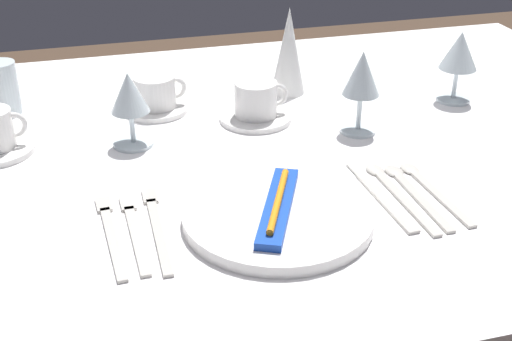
# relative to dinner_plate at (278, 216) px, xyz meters

# --- Properties ---
(dining_table) EXTENTS (1.80, 1.11, 0.74)m
(dining_table) POSITION_rel_dinner_plate_xyz_m (-0.03, 0.25, -0.09)
(dining_table) COLOR white
(dining_table) RESTS_ON ground
(dinner_plate) EXTENTS (0.28, 0.28, 0.02)m
(dinner_plate) POSITION_rel_dinner_plate_xyz_m (0.00, 0.00, 0.00)
(dinner_plate) COLOR white
(dinner_plate) RESTS_ON dining_table
(toothbrush_package) EXTENTS (0.12, 0.21, 0.02)m
(toothbrush_package) POSITION_rel_dinner_plate_xyz_m (0.00, 0.00, 0.02)
(toothbrush_package) COLOR blue
(toothbrush_package) RESTS_ON dinner_plate
(fork_outer) EXTENTS (0.02, 0.23, 0.00)m
(fork_outer) POSITION_rel_dinner_plate_xyz_m (-0.17, 0.03, -0.01)
(fork_outer) COLOR beige
(fork_outer) RESTS_ON dining_table
(fork_inner) EXTENTS (0.02, 0.21, 0.00)m
(fork_inner) POSITION_rel_dinner_plate_xyz_m (-0.20, 0.03, -0.01)
(fork_inner) COLOR beige
(fork_inner) RESTS_ON dining_table
(fork_salad) EXTENTS (0.03, 0.22, 0.00)m
(fork_salad) POSITION_rel_dinner_plate_xyz_m (-0.23, 0.03, -0.01)
(fork_salad) COLOR beige
(fork_salad) RESTS_ON dining_table
(dinner_knife) EXTENTS (0.02, 0.22, 0.00)m
(dinner_knife) POSITION_rel_dinner_plate_xyz_m (0.17, 0.02, -0.01)
(dinner_knife) COLOR beige
(dinner_knife) RESTS_ON dining_table
(spoon_soup) EXTENTS (0.03, 0.22, 0.01)m
(spoon_soup) POSITION_rel_dinner_plate_xyz_m (0.20, 0.04, -0.01)
(spoon_soup) COLOR beige
(spoon_soup) RESTS_ON dining_table
(spoon_dessert) EXTENTS (0.03, 0.21, 0.01)m
(spoon_dessert) POSITION_rel_dinner_plate_xyz_m (0.22, 0.03, -0.01)
(spoon_dessert) COLOR beige
(spoon_dessert) RESTS_ON dining_table
(spoon_tea) EXTENTS (0.03, 0.20, 0.01)m
(spoon_tea) POSITION_rel_dinner_plate_xyz_m (0.26, 0.04, -0.01)
(spoon_tea) COLOR beige
(spoon_tea) RESTS_ON dining_table
(saucer_left) EXTENTS (0.14, 0.14, 0.01)m
(saucer_left) POSITION_rel_dinner_plate_xyz_m (0.06, 0.35, -0.00)
(saucer_left) COLOR white
(saucer_left) RESTS_ON dining_table
(coffee_cup_left) EXTENTS (0.10, 0.08, 0.07)m
(coffee_cup_left) POSITION_rel_dinner_plate_xyz_m (0.06, 0.35, 0.03)
(coffee_cup_left) COLOR white
(coffee_cup_left) RESTS_ON saucer_left
(saucer_far) EXTENTS (0.13, 0.13, 0.01)m
(saucer_far) POSITION_rel_dinner_plate_xyz_m (-0.11, 0.44, -0.00)
(saucer_far) COLOR white
(saucer_far) RESTS_ON dining_table
(coffee_cup_far) EXTENTS (0.10, 0.08, 0.06)m
(coffee_cup_far) POSITION_rel_dinner_plate_xyz_m (-0.11, 0.44, 0.03)
(coffee_cup_far) COLOR white
(coffee_cup_far) RESTS_ON saucer_far
(wine_glass_centre) EXTENTS (0.07, 0.07, 0.14)m
(wine_glass_centre) POSITION_rel_dinner_plate_xyz_m (0.47, 0.34, 0.09)
(wine_glass_centre) COLOR silver
(wine_glass_centre) RESTS_ON dining_table
(wine_glass_left) EXTENTS (0.07, 0.07, 0.15)m
(wine_glass_left) POSITION_rel_dinner_plate_xyz_m (0.23, 0.26, 0.10)
(wine_glass_left) COLOR silver
(wine_glass_left) RESTS_ON dining_table
(wine_glass_right) EXTENTS (0.07, 0.07, 0.13)m
(wine_glass_right) POSITION_rel_dinner_plate_xyz_m (-0.17, 0.30, 0.08)
(wine_glass_right) COLOR silver
(wine_glass_right) RESTS_ON dining_table
(drink_tumbler) EXTENTS (0.06, 0.06, 0.10)m
(drink_tumbler) POSITION_rel_dinner_plate_xyz_m (-0.39, 0.51, 0.04)
(drink_tumbler) COLOR silver
(drink_tumbler) RESTS_ON dining_table
(napkin_folded) EXTENTS (0.07, 0.07, 0.18)m
(napkin_folded) POSITION_rel_dinner_plate_xyz_m (0.16, 0.47, 0.08)
(napkin_folded) COLOR white
(napkin_folded) RESTS_ON dining_table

